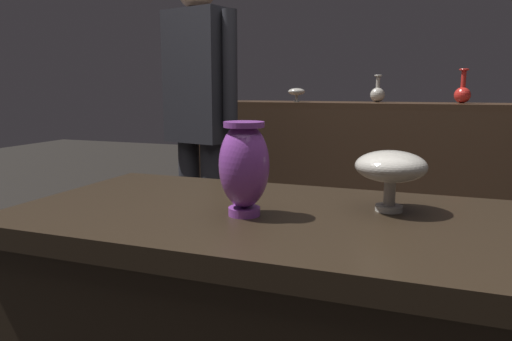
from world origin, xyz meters
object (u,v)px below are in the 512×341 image
object	(u,v)px
shelf_vase_far_left	(230,85)
shelf_vase_right	(463,93)
vase_tall_behind	(391,168)
visitor_near_left	(199,110)
shelf_vase_left	(297,92)
vase_centerpiece	(244,165)
shelf_vase_center	(378,94)

from	to	relation	value
shelf_vase_far_left	shelf_vase_right	distance (m)	1.56
vase_tall_behind	visitor_near_left	distance (m)	1.45
vase_tall_behind	shelf_vase_right	bearing A→B (deg)	83.23
shelf_vase_left	vase_centerpiece	bearing A→B (deg)	-77.49
shelf_vase_far_left	visitor_near_left	size ratio (longest dim) A/B	0.14
vase_tall_behind	shelf_vase_right	distance (m)	2.14
shelf_vase_far_left	shelf_vase_right	world-z (taller)	shelf_vase_far_left
shelf_vase_far_left	shelf_vase_left	world-z (taller)	shelf_vase_far_left
vase_centerpiece	shelf_vase_right	bearing A→B (deg)	76.24
visitor_near_left	shelf_vase_far_left	bearing A→B (deg)	-60.96
vase_tall_behind	visitor_near_left	size ratio (longest dim) A/B	0.10
vase_tall_behind	shelf_vase_far_left	distance (m)	2.48
vase_centerpiece	visitor_near_left	size ratio (longest dim) A/B	0.13
shelf_vase_far_left	shelf_vase_right	xyz separation A→B (m)	(1.56, 0.03, -0.05)
shelf_vase_far_left	visitor_near_left	world-z (taller)	visitor_near_left
vase_centerpiece	vase_tall_behind	size ratio (longest dim) A/B	1.29
shelf_vase_far_left	shelf_vase_left	distance (m)	0.53
shelf_vase_far_left	shelf_vase_left	xyz separation A→B (m)	(0.52, -0.07, -0.05)
vase_centerpiece	shelf_vase_far_left	world-z (taller)	shelf_vase_far_left
shelf_vase_right	vase_centerpiece	bearing A→B (deg)	-103.76
vase_centerpiece	shelf_vase_center	size ratio (longest dim) A/B	1.18
shelf_vase_left	visitor_near_left	xyz separation A→B (m)	(-0.23, -0.99, -0.08)
vase_centerpiece	shelf_vase_far_left	xyz separation A→B (m)	(-1.00, 2.25, 0.19)
vase_tall_behind	shelf_vase_left	world-z (taller)	shelf_vase_left
vase_centerpiece	shelf_vase_left	xyz separation A→B (m)	(-0.48, 2.18, 0.14)
vase_tall_behind	shelf_vase_center	distance (m)	2.19
vase_centerpiece	visitor_near_left	world-z (taller)	visitor_near_left
shelf_vase_center	visitor_near_left	xyz separation A→B (m)	(-0.75, -1.14, -0.07)
vase_centerpiece	shelf_vase_center	distance (m)	2.32
vase_centerpiece	visitor_near_left	distance (m)	1.38
shelf_vase_far_left	vase_centerpiece	bearing A→B (deg)	-65.94
shelf_vase_left	shelf_vase_center	bearing A→B (deg)	15.47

